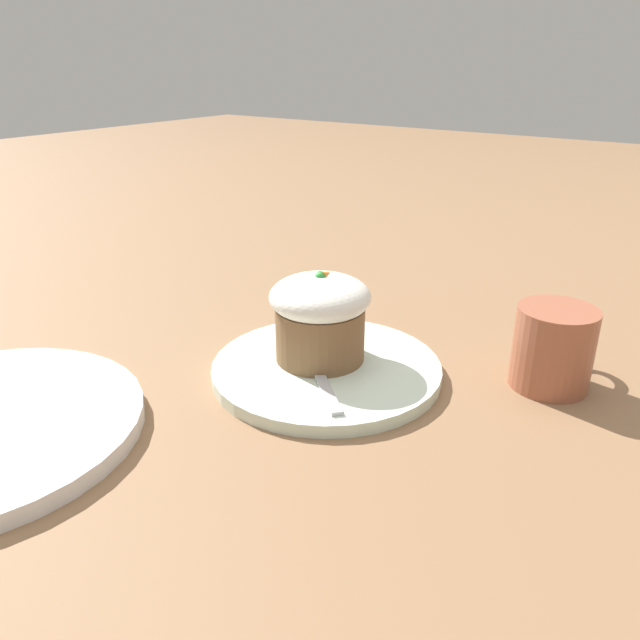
{
  "coord_description": "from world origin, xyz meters",
  "views": [
    {
      "loc": [
        -0.45,
        -0.31,
        0.29
      ],
      "look_at": [
        0.01,
        0.01,
        0.05
      ],
      "focal_mm": 35.0,
      "sensor_mm": 36.0,
      "label": 1
    }
  ],
  "objects": [
    {
      "name": "coffee_cup",
      "position": [
        0.11,
        -0.18,
        0.04
      ],
      "size": [
        0.1,
        0.07,
        0.08
      ],
      "color": "#9E563D",
      "rests_on": "ground_plane"
    },
    {
      "name": "ground_plane",
      "position": [
        0.0,
        0.0,
        0.0
      ],
      "size": [
        4.0,
        4.0,
        0.0
      ],
      "primitive_type": "plane",
      "color": "#846042"
    },
    {
      "name": "carrot_cake",
      "position": [
        0.01,
        0.01,
        0.06
      ],
      "size": [
        0.1,
        0.1,
        0.09
      ],
      "color": "brown",
      "rests_on": "dessert_plate"
    },
    {
      "name": "dessert_plate",
      "position": [
        0.0,
        0.0,
        0.01
      ],
      "size": [
        0.22,
        0.22,
        0.01
      ],
      "color": "silver",
      "rests_on": "ground_plane"
    },
    {
      "name": "spoon",
      "position": [
        -0.01,
        0.0,
        0.02
      ],
      "size": [
        0.1,
        0.11,
        0.01
      ],
      "color": "#B7B7BC",
      "rests_on": "dessert_plate"
    }
  ]
}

